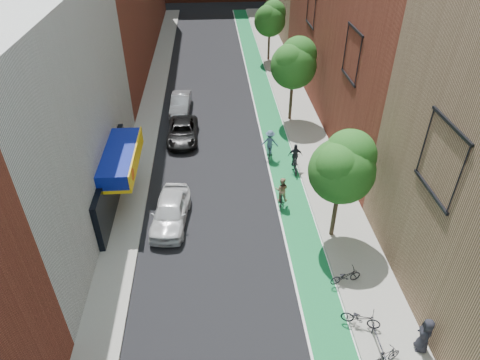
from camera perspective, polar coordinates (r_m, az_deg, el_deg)
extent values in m
cube|color=#136D2F|center=(37.37, 3.64, 9.34)|extent=(2.00, 68.00, 0.01)
cube|color=gray|center=(37.41, -11.91, 8.77)|extent=(2.00, 68.00, 0.15)
cube|color=gray|center=(37.73, 7.47, 9.49)|extent=(3.00, 68.00, 0.15)
cube|color=silver|center=(25.79, -27.40, 7.57)|extent=(8.00, 20.00, 12.00)
cylinder|color=#332619|center=(23.55, 12.49, -4.31)|extent=(0.24, 0.24, 3.30)
sphere|color=#134A16|center=(21.95, 13.39, 1.19)|extent=(3.36, 3.36, 3.36)
sphere|color=#134A16|center=(21.92, 14.44, 3.22)|extent=(2.64, 2.64, 2.64)
sphere|color=#134A16|center=(21.36, 13.00, 1.77)|extent=(2.40, 2.40, 2.40)
cylinder|color=#332619|center=(35.09, 6.79, 10.48)|extent=(0.24, 0.24, 3.47)
sphere|color=#134A16|center=(33.99, 7.13, 14.86)|extent=(3.53, 3.53, 3.53)
sphere|color=#134A16|center=(34.09, 7.83, 16.22)|extent=(2.77, 2.77, 2.77)
sphere|color=#134A16|center=(33.49, 6.77, 15.49)|extent=(2.52, 2.52, 2.52)
cylinder|color=#332619|center=(48.03, 3.85, 17.39)|extent=(0.24, 0.24, 3.19)
sphere|color=#134A16|center=(47.28, 3.99, 20.43)|extent=(3.25, 3.25, 3.25)
sphere|color=#134A16|center=(47.45, 4.49, 21.34)|extent=(2.55, 2.55, 2.55)
sphere|color=#134A16|center=(46.84, 3.67, 20.89)|extent=(2.32, 2.32, 2.32)
imported|color=silver|center=(24.74, -9.26, -4.15)|extent=(2.38, 4.90, 1.61)
imported|color=black|center=(32.74, -7.66, 6.39)|extent=(2.25, 4.81, 1.33)
imported|color=gray|center=(37.11, -7.91, 10.08)|extent=(1.77, 4.41, 1.42)
imported|color=black|center=(25.94, 5.52, -2.63)|extent=(0.74, 1.59, 0.92)
imported|color=#9B785A|center=(25.60, 5.58, -1.27)|extent=(0.89, 0.76, 1.61)
imported|color=black|center=(29.16, 7.32, 2.08)|extent=(0.78, 1.93, 0.99)
imported|color=black|center=(28.88, 7.38, 3.30)|extent=(0.98, 0.46, 1.64)
imported|color=black|center=(30.31, 3.97, 3.72)|extent=(0.82, 1.74, 1.01)
imported|color=#44617B|center=(30.00, 4.01, 5.05)|extent=(1.29, 0.91, 1.81)
imported|color=black|center=(20.37, 15.82, -17.28)|extent=(1.81, 1.21, 0.90)
imported|color=black|center=(19.52, 18.81, -21.44)|extent=(1.53, 0.91, 0.89)
imported|color=black|center=(21.85, 13.90, -12.33)|extent=(1.67, 0.87, 0.83)
imported|color=black|center=(20.12, 23.43, -18.43)|extent=(0.75, 0.97, 1.78)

